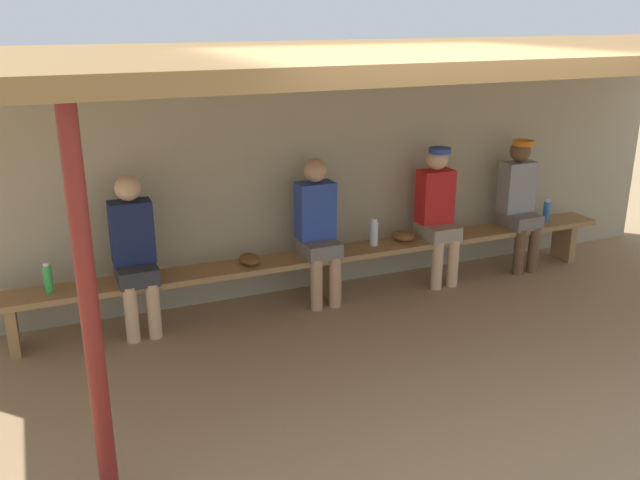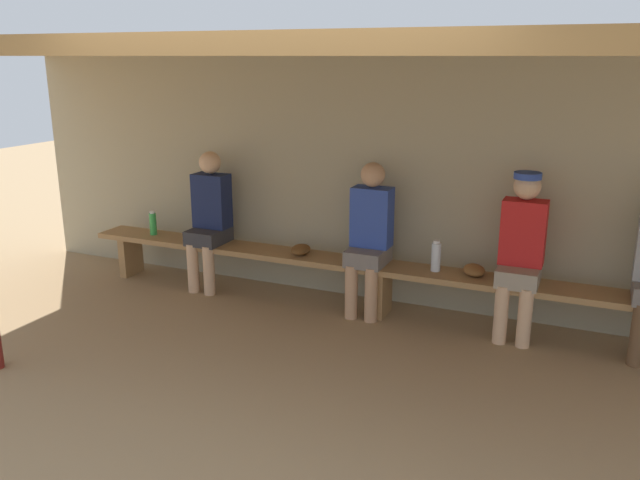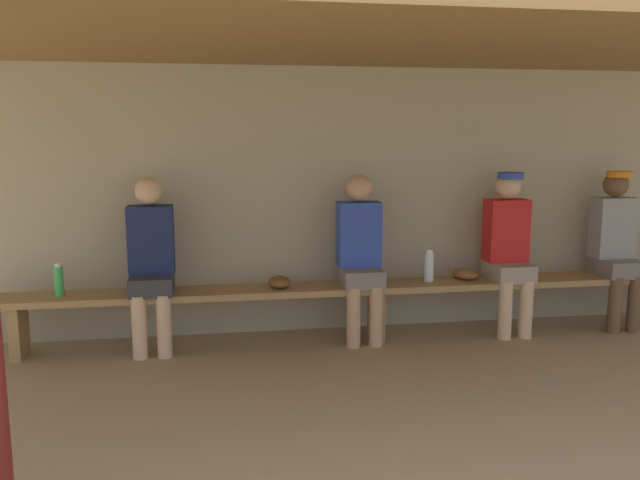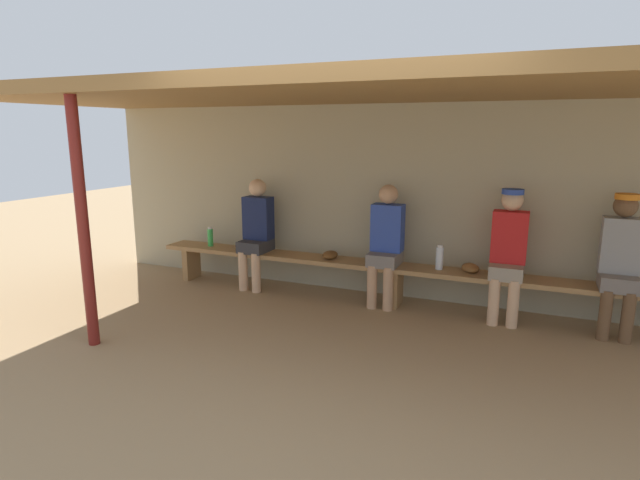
% 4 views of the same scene
% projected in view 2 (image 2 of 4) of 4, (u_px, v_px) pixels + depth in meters
% --- Properties ---
extents(ground_plane, '(24.00, 24.00, 0.00)m').
position_uv_depth(ground_plane, '(310.00, 395.00, 4.36)').
color(ground_plane, '#9E7F59').
extents(back_wall, '(8.00, 0.20, 2.20)m').
position_uv_depth(back_wall, '(401.00, 183.00, 5.82)').
color(back_wall, tan).
rests_on(back_wall, ground).
extents(dugout_roof, '(8.00, 2.80, 0.12)m').
position_uv_depth(dugout_roof, '(351.00, 47.00, 4.36)').
color(dugout_roof, olive).
rests_on(dugout_roof, back_wall).
extents(bench, '(6.00, 0.36, 0.46)m').
position_uv_depth(bench, '(384.00, 273.00, 5.62)').
color(bench, '#9E7547').
rests_on(bench, ground).
extents(player_shirtless_tan, '(0.34, 0.42, 1.34)m').
position_uv_depth(player_shirtless_tan, '(209.00, 215.00, 6.21)').
color(player_shirtless_tan, '#333338').
rests_on(player_shirtless_tan, ground).
extents(player_middle, '(0.34, 0.42, 1.34)m').
position_uv_depth(player_middle, '(369.00, 233.00, 5.58)').
color(player_middle, slate).
rests_on(player_middle, ground).
extents(player_in_white, '(0.34, 0.42, 1.34)m').
position_uv_depth(player_in_white, '(521.00, 248.00, 5.09)').
color(player_in_white, gray).
rests_on(player_in_white, ground).
extents(water_bottle_blue, '(0.07, 0.07, 0.24)m').
position_uv_depth(water_bottle_blue, '(153.00, 223.00, 6.52)').
color(water_bottle_blue, green).
rests_on(water_bottle_blue, bench).
extents(water_bottle_orange, '(0.08, 0.08, 0.26)m').
position_uv_depth(water_bottle_orange, '(436.00, 256.00, 5.41)').
color(water_bottle_orange, silver).
rests_on(water_bottle_orange, bench).
extents(baseball_glove_tan, '(0.19, 0.26, 0.09)m').
position_uv_depth(baseball_glove_tan, '(301.00, 250.00, 5.89)').
color(baseball_glove_tan, brown).
rests_on(baseball_glove_tan, bench).
extents(baseball_glove_dark_brown, '(0.26, 0.29, 0.09)m').
position_uv_depth(baseball_glove_dark_brown, '(474.00, 270.00, 5.33)').
color(baseball_glove_dark_brown, brown).
rests_on(baseball_glove_dark_brown, bench).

